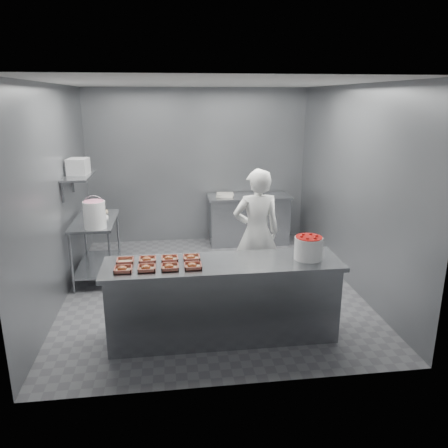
# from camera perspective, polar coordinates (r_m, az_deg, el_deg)

# --- Properties ---
(floor) EXTENTS (4.50, 4.50, 0.00)m
(floor) POSITION_cam_1_polar(r_m,az_deg,el_deg) (6.35, -1.71, -8.20)
(floor) COLOR #4C4C51
(floor) RESTS_ON ground
(ceiling) EXTENTS (4.50, 4.50, 0.00)m
(ceiling) POSITION_cam_1_polar(r_m,az_deg,el_deg) (5.79, -1.95, 17.95)
(ceiling) COLOR white
(ceiling) RESTS_ON wall_back
(wall_back) EXTENTS (4.00, 0.04, 2.80)m
(wall_back) POSITION_cam_1_polar(r_m,az_deg,el_deg) (8.12, -3.43, 7.51)
(wall_back) COLOR slate
(wall_back) RESTS_ON ground
(wall_left) EXTENTS (0.04, 4.50, 2.80)m
(wall_left) POSITION_cam_1_polar(r_m,az_deg,el_deg) (6.06, -21.04, 3.46)
(wall_left) COLOR slate
(wall_left) RESTS_ON ground
(wall_right) EXTENTS (0.04, 4.50, 2.80)m
(wall_right) POSITION_cam_1_polar(r_m,az_deg,el_deg) (6.42, 16.29, 4.57)
(wall_right) COLOR slate
(wall_right) RESTS_ON ground
(service_counter) EXTENTS (2.60, 0.70, 0.90)m
(service_counter) POSITION_cam_1_polar(r_m,az_deg,el_deg) (4.94, -0.13, -9.83)
(service_counter) COLOR slate
(service_counter) RESTS_ON ground
(prep_table) EXTENTS (0.60, 1.20, 0.90)m
(prep_table) POSITION_cam_1_polar(r_m,az_deg,el_deg) (6.76, -16.35, -1.95)
(prep_table) COLOR slate
(prep_table) RESTS_ON ground
(back_counter) EXTENTS (1.50, 0.60, 0.90)m
(back_counter) POSITION_cam_1_polar(r_m,az_deg,el_deg) (8.09, 3.24, 0.62)
(back_counter) COLOR slate
(back_counter) RESTS_ON ground
(wall_shelf) EXTENTS (0.35, 0.90, 0.03)m
(wall_shelf) POSITION_cam_1_polar(r_m,az_deg,el_deg) (6.57, -18.48, 5.97)
(wall_shelf) COLOR slate
(wall_shelf) RESTS_ON wall_left
(tray_0) EXTENTS (0.19, 0.18, 0.06)m
(tray_0) POSITION_cam_1_polar(r_m,az_deg,el_deg) (4.63, -13.07, -5.76)
(tray_0) COLOR tan
(tray_0) RESTS_ON service_counter
(tray_1) EXTENTS (0.19, 0.18, 0.06)m
(tray_1) POSITION_cam_1_polar(r_m,az_deg,el_deg) (4.62, -10.10, -5.67)
(tray_1) COLOR tan
(tray_1) RESTS_ON service_counter
(tray_2) EXTENTS (0.19, 0.18, 0.06)m
(tray_2) POSITION_cam_1_polar(r_m,az_deg,el_deg) (4.61, -7.10, -5.57)
(tray_2) COLOR tan
(tray_2) RESTS_ON service_counter
(tray_3) EXTENTS (0.19, 0.18, 0.06)m
(tray_3) POSITION_cam_1_polar(r_m,az_deg,el_deg) (4.61, -4.11, -5.45)
(tray_3) COLOR tan
(tray_3) RESTS_ON service_counter
(tray_4) EXTENTS (0.19, 0.18, 0.04)m
(tray_4) POSITION_cam_1_polar(r_m,az_deg,el_deg) (4.86, -12.78, -4.72)
(tray_4) COLOR tan
(tray_4) RESTS_ON service_counter
(tray_5) EXTENTS (0.19, 0.18, 0.06)m
(tray_5) POSITION_cam_1_polar(r_m,az_deg,el_deg) (4.84, -9.99, -4.61)
(tray_5) COLOR tan
(tray_5) RESTS_ON service_counter
(tray_6) EXTENTS (0.19, 0.18, 0.06)m
(tray_6) POSITION_cam_1_polar(r_m,az_deg,el_deg) (4.84, -7.14, -4.51)
(tray_6) COLOR tan
(tray_6) RESTS_ON service_counter
(tray_7) EXTENTS (0.19, 0.18, 0.06)m
(tray_7) POSITION_cam_1_polar(r_m,az_deg,el_deg) (4.84, -4.29, -4.40)
(tray_7) COLOR tan
(tray_7) RESTS_ON service_counter
(worker) EXTENTS (0.65, 0.43, 1.74)m
(worker) POSITION_cam_1_polar(r_m,az_deg,el_deg) (5.89, 4.27, -1.15)
(worker) COLOR white
(worker) RESTS_ON ground
(strawberry_tub) EXTENTS (0.31, 0.31, 0.26)m
(strawberry_tub) POSITION_cam_1_polar(r_m,az_deg,el_deg) (4.90, 10.97, -2.96)
(strawberry_tub) COLOR white
(strawberry_tub) RESTS_ON service_counter
(glaze_bucket) EXTENTS (0.31, 0.30, 0.46)m
(glaze_bucket) POSITION_cam_1_polar(r_m,az_deg,el_deg) (6.19, -16.55, 1.26)
(glaze_bucket) COLOR white
(glaze_bucket) RESTS_ON prep_table
(bucket_lid) EXTENTS (0.38, 0.38, 0.02)m
(bucket_lid) POSITION_cam_1_polar(r_m,az_deg,el_deg) (6.73, -16.17, 0.81)
(bucket_lid) COLOR white
(bucket_lid) RESTS_ON prep_table
(rag) EXTENTS (0.16, 0.15, 0.02)m
(rag) POSITION_cam_1_polar(r_m,az_deg,el_deg) (7.08, -15.53, 1.60)
(rag) COLOR #CCB28C
(rag) RESTS_ON prep_table
(appliance) EXTENTS (0.30, 0.33, 0.23)m
(appliance) POSITION_cam_1_polar(r_m,az_deg,el_deg) (6.59, -18.50, 7.15)
(appliance) COLOR gray
(appliance) RESTS_ON wall_shelf
(paper_stack) EXTENTS (0.35, 0.29, 0.06)m
(paper_stack) POSITION_cam_1_polar(r_m,az_deg,el_deg) (7.91, 0.14, 3.84)
(paper_stack) COLOR silver
(paper_stack) RESTS_ON back_counter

